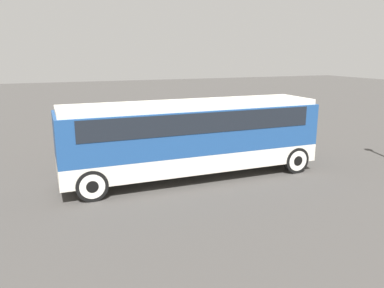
{
  "coord_description": "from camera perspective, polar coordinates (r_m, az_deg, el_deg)",
  "views": [
    {
      "loc": [
        -5.77,
        -14.42,
        5.25
      ],
      "look_at": [
        0.0,
        0.0,
        1.48
      ],
      "focal_mm": 35.0,
      "sensor_mm": 36.0,
      "label": 1
    }
  ],
  "objects": [
    {
      "name": "ground_plane",
      "position": [
        16.39,
        0.0,
        -5.02
      ],
      "size": [
        120.0,
        120.0,
        0.0
      ],
      "primitive_type": "plane",
      "color": "#423F3D"
    },
    {
      "name": "tour_bus",
      "position": [
        15.9,
        0.32,
        1.83
      ],
      "size": [
        11.03,
        2.68,
        3.28
      ],
      "color": "silver",
      "rests_on": "ground_plane"
    },
    {
      "name": "parked_car_near",
      "position": [
        21.67,
        -9.05,
        1.36
      ],
      "size": [
        4.14,
        1.79,
        1.41
      ],
      "color": "#BCBCC1",
      "rests_on": "ground_plane"
    },
    {
      "name": "parked_car_mid",
      "position": [
        25.0,
        -5.49,
        3.15
      ],
      "size": [
        4.64,
        1.97,
        1.45
      ],
      "color": "maroon",
      "rests_on": "ground_plane"
    }
  ]
}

